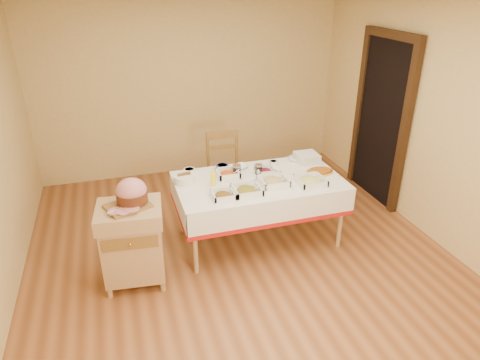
% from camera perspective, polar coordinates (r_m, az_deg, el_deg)
% --- Properties ---
extents(room_shell, '(5.00, 5.00, 5.00)m').
position_cam_1_polar(room_shell, '(4.14, 0.13, 4.53)').
color(room_shell, brown).
rests_on(room_shell, ground).
extents(doorway, '(0.09, 1.10, 2.20)m').
position_cam_1_polar(doorway, '(5.92, 18.37, 7.88)').
color(doorway, black).
rests_on(doorway, ground).
extents(dining_table, '(1.82, 1.02, 0.76)m').
position_cam_1_polar(dining_table, '(4.77, 2.49, -1.71)').
color(dining_table, tan).
rests_on(dining_table, ground).
extents(butcher_cart, '(0.65, 0.56, 0.85)m').
position_cam_1_polar(butcher_cart, '(4.28, -14.14, -7.83)').
color(butcher_cart, tan).
rests_on(butcher_cart, ground).
extents(dining_chair, '(0.47, 0.45, 0.99)m').
position_cam_1_polar(dining_chair, '(5.54, -2.04, 1.34)').
color(dining_chair, olive).
rests_on(dining_chair, ground).
extents(ham_on_board, '(0.40, 0.39, 0.27)m').
position_cam_1_polar(ham_on_board, '(4.07, -14.32, -1.84)').
color(ham_on_board, olive).
rests_on(ham_on_board, butcher_cart).
extents(serving_dish_a, '(0.23, 0.22, 0.10)m').
position_cam_1_polar(serving_dish_a, '(4.31, -2.26, -2.05)').
color(serving_dish_a, white).
rests_on(serving_dish_a, dining_table).
extents(serving_dish_b, '(0.28, 0.28, 0.11)m').
position_cam_1_polar(serving_dish_b, '(4.39, 0.91, -1.40)').
color(serving_dish_b, white).
rests_on(serving_dish_b, dining_table).
extents(serving_dish_c, '(0.29, 0.29, 0.12)m').
position_cam_1_polar(serving_dish_c, '(4.59, 4.48, -0.20)').
color(serving_dish_c, white).
rests_on(serving_dish_c, dining_table).
extents(serving_dish_d, '(0.29, 0.29, 0.11)m').
position_cam_1_polar(serving_dish_d, '(4.65, 9.38, -0.13)').
color(serving_dish_d, white).
rests_on(serving_dish_d, dining_table).
extents(serving_dish_e, '(0.25, 0.24, 0.11)m').
position_cam_1_polar(serving_dish_e, '(4.75, -1.64, 0.80)').
color(serving_dish_e, white).
rests_on(serving_dish_e, dining_table).
extents(serving_dish_f, '(0.21, 0.20, 0.10)m').
position_cam_1_polar(serving_dish_f, '(4.84, 3.39, 1.21)').
color(serving_dish_f, white).
rests_on(serving_dish_f, dining_table).
extents(small_bowl_left, '(0.13, 0.13, 0.06)m').
position_cam_1_polar(small_bowl_left, '(4.86, -6.77, 1.21)').
color(small_bowl_left, white).
rests_on(small_bowl_left, dining_table).
extents(small_bowl_mid, '(0.14, 0.14, 0.06)m').
position_cam_1_polar(small_bowl_mid, '(4.94, -2.38, 1.75)').
color(small_bowl_mid, navy).
rests_on(small_bowl_mid, dining_table).
extents(small_bowl_right, '(0.10, 0.10, 0.05)m').
position_cam_1_polar(small_bowl_right, '(5.07, 4.49, 2.32)').
color(small_bowl_right, white).
rests_on(small_bowl_right, dining_table).
extents(bowl_white_imported, '(0.21, 0.21, 0.04)m').
position_cam_1_polar(bowl_white_imported, '(4.98, 0.16, 1.81)').
color(bowl_white_imported, white).
rests_on(bowl_white_imported, dining_table).
extents(bowl_small_imported, '(0.16, 0.16, 0.05)m').
position_cam_1_polar(bowl_small_imported, '(5.22, 7.29, 2.82)').
color(bowl_small_imported, white).
rests_on(bowl_small_imported, dining_table).
extents(preserve_jar_left, '(0.09, 0.09, 0.12)m').
position_cam_1_polar(preserve_jar_left, '(4.79, -0.43, 1.29)').
color(preserve_jar_left, silver).
rests_on(preserve_jar_left, dining_table).
extents(preserve_jar_right, '(0.09, 0.09, 0.11)m').
position_cam_1_polar(preserve_jar_right, '(4.83, 2.50, 1.41)').
color(preserve_jar_right, silver).
rests_on(preserve_jar_right, dining_table).
extents(mustard_bottle, '(0.06, 0.06, 0.18)m').
position_cam_1_polar(mustard_bottle, '(4.55, -3.63, 0.19)').
color(mustard_bottle, yellow).
rests_on(mustard_bottle, dining_table).
extents(bread_basket, '(0.24, 0.24, 0.10)m').
position_cam_1_polar(bread_basket, '(4.66, -7.42, 0.18)').
color(bread_basket, white).
rests_on(bread_basket, dining_table).
extents(plate_stack, '(0.26, 0.26, 0.11)m').
position_cam_1_polar(plate_stack, '(5.19, 8.88, 2.94)').
color(plate_stack, white).
rests_on(plate_stack, dining_table).
extents(brass_platter, '(0.31, 0.22, 0.04)m').
position_cam_1_polar(brass_platter, '(4.94, 10.60, 1.13)').
color(brass_platter, gold).
rests_on(brass_platter, dining_table).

